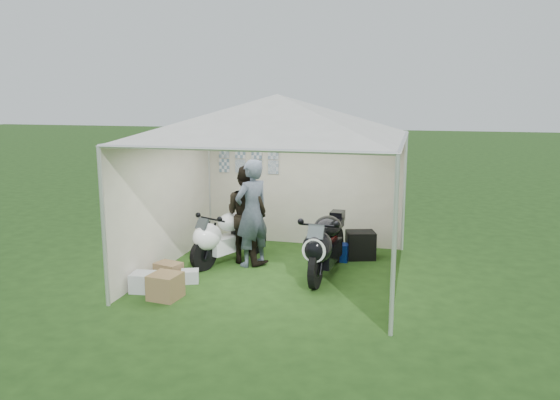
% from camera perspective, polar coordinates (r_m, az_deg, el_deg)
% --- Properties ---
extents(ground, '(80.00, 80.00, 0.00)m').
position_cam_1_polar(ground, '(9.36, -0.28, -7.67)').
color(ground, '#1E3D13').
rests_on(ground, ground).
extents(canopy_tent, '(5.66, 5.66, 3.00)m').
position_cam_1_polar(canopy_tent, '(8.91, -0.24, 8.28)').
color(canopy_tent, silver).
rests_on(canopy_tent, ground).
extents(motorcycle_white, '(0.99, 1.76, 0.93)m').
position_cam_1_polar(motorcycle_white, '(9.83, -5.66, -3.67)').
color(motorcycle_white, black).
rests_on(motorcycle_white, ground).
extents(motorcycle_black, '(0.55, 2.08, 1.03)m').
position_cam_1_polar(motorcycle_black, '(9.08, 4.73, -4.52)').
color(motorcycle_black, black).
rests_on(motorcycle_black, ground).
extents(paddock_stand, '(0.44, 0.29, 0.32)m').
position_cam_1_polar(paddock_stand, '(10.09, 5.96, -5.41)').
color(paddock_stand, '#1436CF').
rests_on(paddock_stand, ground).
extents(person_dark_jacket, '(1.04, 0.93, 1.77)m').
position_cam_1_polar(person_dark_jacket, '(9.78, -3.48, -1.52)').
color(person_dark_jacket, black).
rests_on(person_dark_jacket, ground).
extents(person_blue_jacket, '(0.76, 0.83, 1.90)m').
position_cam_1_polar(person_blue_jacket, '(9.57, -2.97, -1.37)').
color(person_blue_jacket, slate).
rests_on(person_blue_jacket, ground).
extents(equipment_box, '(0.61, 0.54, 0.51)m').
position_cam_1_polar(equipment_box, '(10.23, 8.41, -4.67)').
color(equipment_box, black).
rests_on(equipment_box, ground).
extents(crate_0, '(0.47, 0.39, 0.29)m').
position_cam_1_polar(crate_0, '(8.75, -13.84, -8.34)').
color(crate_0, '#B8BCC2').
rests_on(crate_0, ground).
extents(crate_1, '(0.47, 0.47, 0.38)m').
position_cam_1_polar(crate_1, '(8.38, -11.89, -8.80)').
color(crate_1, olive).
rests_on(crate_1, ground).
extents(crate_2, '(0.34, 0.32, 0.21)m').
position_cam_1_polar(crate_2, '(9.02, -9.39, -7.86)').
color(crate_2, silver).
rests_on(crate_2, ground).
extents(crate_3, '(0.48, 0.40, 0.28)m').
position_cam_1_polar(crate_3, '(9.23, -11.57, -7.27)').
color(crate_3, olive).
rests_on(crate_3, ground).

